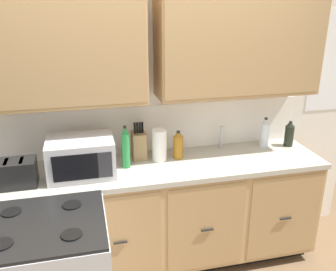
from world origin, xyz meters
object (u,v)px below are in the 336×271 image
at_px(bottle_dark, 289,134).
at_px(paper_towel_roll, 159,145).
at_px(microwave, 81,157).
at_px(bottle_green, 126,147).
at_px(toaster, 15,173).
at_px(bottle_clear, 265,133).
at_px(knife_block, 139,145).
at_px(bottle_amber, 178,145).

bearing_deg(bottle_dark, paper_towel_roll, -178.17).
relative_size(microwave, bottle_green, 1.43).
distance_m(toaster, bottle_clear, 2.03).
bearing_deg(bottle_dark, knife_block, 178.20).
height_order(toaster, bottle_clear, bottle_clear).
height_order(microwave, bottle_amber, microwave).
xyz_separation_m(paper_towel_roll, bottle_amber, (0.16, 0.01, -0.02)).
height_order(paper_towel_roll, bottle_dark, paper_towel_roll).
bearing_deg(bottle_green, bottle_clear, 6.32).
bearing_deg(bottle_amber, bottle_green, -170.27).
height_order(microwave, toaster, microwave).
distance_m(toaster, bottle_dark, 2.25).
relative_size(knife_block, bottle_amber, 1.32).
distance_m(bottle_amber, bottle_green, 0.44).
bearing_deg(bottle_amber, bottle_dark, 1.78).
distance_m(paper_towel_roll, bottle_amber, 0.16).
distance_m(knife_block, bottle_clear, 1.11).
relative_size(bottle_clear, bottle_green, 0.80).
xyz_separation_m(paper_towel_roll, bottle_dark, (1.18, 0.04, -0.02)).
height_order(bottle_clear, bottle_green, bottle_green).
distance_m(toaster, bottle_green, 0.80).
relative_size(paper_towel_roll, bottle_clear, 0.97).
height_order(knife_block, bottle_clear, knife_block).
relative_size(knife_block, bottle_green, 0.92).
height_order(paper_towel_roll, bottle_clear, bottle_clear).
bearing_deg(bottle_green, microwave, -172.67).
distance_m(microwave, bottle_amber, 0.78).
xyz_separation_m(microwave, bottle_green, (0.34, 0.04, 0.02)).
bearing_deg(bottle_amber, microwave, -171.31).
bearing_deg(paper_towel_roll, microwave, -169.67).
relative_size(bottle_amber, bottle_dark, 1.03).
relative_size(microwave, paper_towel_roll, 1.85).
bearing_deg(bottle_clear, paper_towel_roll, -175.93).
distance_m(bottle_amber, bottle_dark, 1.02).
relative_size(toaster, bottle_amber, 1.19).
bearing_deg(microwave, paper_towel_roll, 10.33).
bearing_deg(bottle_green, paper_towel_roll, 13.88).
xyz_separation_m(microwave, toaster, (-0.45, -0.08, -0.04)).
relative_size(toaster, bottle_dark, 1.23).
bearing_deg(toaster, bottle_dark, 5.84).
distance_m(microwave, paper_towel_roll, 0.62).
distance_m(paper_towel_roll, bottle_green, 0.29).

